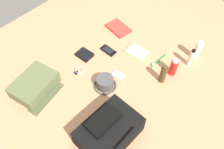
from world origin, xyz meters
TOP-DOWN VIEW (x-y plane):
  - ground_plane at (0.00, 0.00)m, footprint 2.64×2.02m
  - backpack at (0.32, 0.26)m, footprint 0.35×0.25m
  - toiletry_pouch at (0.39, -0.31)m, footprint 0.31×0.29m
  - bucket_hat at (0.08, 0.01)m, footprint 0.15×0.15m
  - toothpaste_tube at (-0.53, 0.33)m, footprint 0.05×0.05m
  - lotion_bottle at (-0.45, 0.33)m, footprint 0.03×0.03m
  - sunscreen_spray at (-0.30, 0.28)m, footprint 0.05×0.05m
  - cologne_bottle at (-0.20, 0.26)m, footprint 0.04×0.04m
  - paperback_novel at (-0.40, -0.28)m, footprint 0.16×0.21m
  - cell_phone at (-0.17, -0.19)m, footprint 0.06×0.12m
  - media_player at (-0.04, 0.02)m, footprint 0.06×0.09m
  - wristwatch at (0.11, -0.21)m, footprint 0.07×0.06m
  - toothbrush at (-0.33, 0.15)m, footprint 0.17×0.02m
  - wallet at (-0.02, -0.28)m, footprint 0.09×0.11m
  - notepad at (-0.30, -0.02)m, footprint 0.11×0.15m

SIDE VIEW (x-z plane):
  - ground_plane at x=0.00m, z-range -0.02..0.00m
  - media_player at x=-0.04m, z-range 0.00..0.01m
  - wristwatch at x=0.11m, z-range 0.00..0.01m
  - cell_phone at x=-0.17m, z-range 0.00..0.01m
  - toothbrush at x=-0.33m, z-range 0.00..0.02m
  - notepad at x=-0.30m, z-range 0.00..0.02m
  - paperback_novel at x=-0.40m, z-range 0.00..0.02m
  - wallet at x=-0.02m, z-range 0.00..0.02m
  - bucket_hat at x=0.08m, z-range 0.00..0.07m
  - toiletry_pouch at x=0.39m, z-range 0.00..0.08m
  - sunscreen_spray at x=-0.30m, z-range 0.00..0.13m
  - backpack at x=0.32m, z-range -0.01..0.15m
  - cologne_bottle at x=-0.20m, z-range 0.00..0.14m
  - lotion_bottle at x=-0.45m, z-range 0.00..0.14m
  - toothpaste_tube at x=-0.53m, z-range 0.00..0.16m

